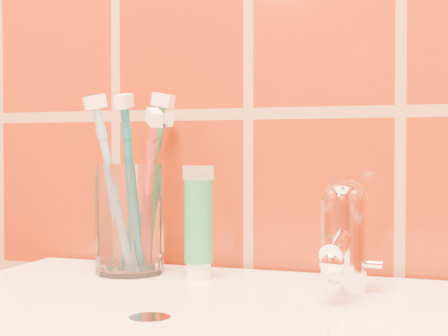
% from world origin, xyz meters
% --- Properties ---
extents(glass_tumbler, '(0.11, 0.11, 0.13)m').
position_xyz_m(glass_tumbler, '(-0.12, 1.12, 0.92)').
color(glass_tumbler, white).
rests_on(glass_tumbler, pedestal_sink).
extents(toothpaste_tube, '(0.04, 0.03, 0.13)m').
position_xyz_m(toothpaste_tube, '(-0.03, 1.11, 0.91)').
color(toothpaste_tube, white).
rests_on(toothpaste_tube, pedestal_sink).
extents(faucet, '(0.05, 0.11, 0.12)m').
position_xyz_m(faucet, '(0.14, 1.09, 0.91)').
color(faucet, white).
rests_on(faucet, pedestal_sink).
extents(toothbrush_0, '(0.03, 0.10, 0.22)m').
position_xyz_m(toothbrush_0, '(-0.11, 1.10, 0.95)').
color(toothbrush_0, '#0D6B74').
rests_on(toothbrush_0, glass_tumbler).
extents(toothbrush_1, '(0.11, 0.15, 0.22)m').
position_xyz_m(toothbrush_1, '(-0.12, 1.15, 0.95)').
color(toothbrush_1, '#0C5768').
rests_on(toothbrush_1, glass_tumbler).
extents(toothbrush_2, '(0.11, 0.11, 0.22)m').
position_xyz_m(toothbrush_2, '(-0.13, 1.09, 0.95)').
color(toothbrush_2, '#78A2D6').
rests_on(toothbrush_2, glass_tumbler).
extents(toothbrush_3, '(0.08, 0.07, 0.22)m').
position_xyz_m(toothbrush_3, '(-0.10, 1.13, 0.96)').
color(toothbrush_3, '#1F7744').
rests_on(toothbrush_3, glass_tumbler).
extents(toothbrush_4, '(0.14, 0.15, 0.21)m').
position_xyz_m(toothbrush_4, '(-0.09, 1.10, 0.94)').
color(toothbrush_4, '#A22422').
rests_on(toothbrush_4, glass_tumbler).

